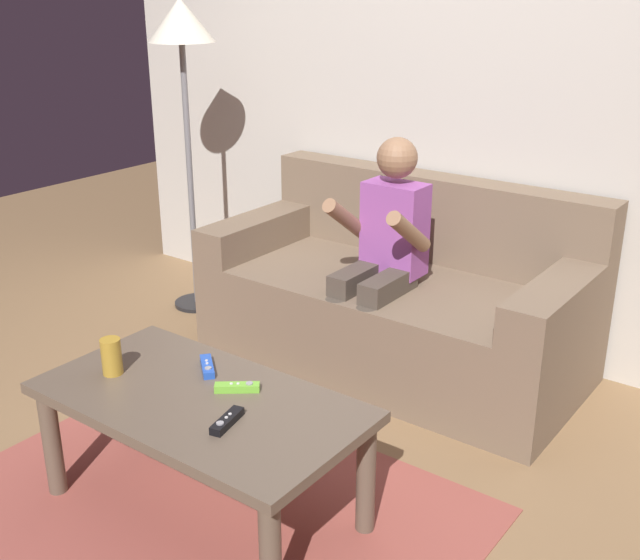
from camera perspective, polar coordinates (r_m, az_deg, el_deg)
ground_plane at (r=2.79m, az=-3.73°, el=-14.38°), size 8.30×8.30×0.00m
wall_back at (r=3.52m, az=11.71°, el=14.71°), size 4.15×0.05×2.50m
couch at (r=3.47m, az=5.80°, el=-1.54°), size 1.64×0.80×0.80m
person_seated_on_couch at (r=3.22m, az=4.57°, el=2.25°), size 0.36×0.44×1.03m
coffee_table at (r=2.48m, az=-8.74°, el=-9.70°), size 1.04×0.55×0.42m
area_rug at (r=2.67m, az=-8.31°, el=-16.19°), size 1.67×1.22×0.01m
game_remote_black_near_edge at (r=2.29m, az=-6.81°, el=-10.19°), size 0.07×0.14×0.03m
game_remote_blue_center at (r=2.60m, az=-8.24°, el=-6.28°), size 0.13×0.12×0.03m
game_remote_lime_far_corner at (r=2.46m, az=-6.07°, el=-7.81°), size 0.13×0.11×0.03m
soda_can at (r=2.62m, az=-15.00°, el=-5.42°), size 0.07×0.07×0.12m
floor_lamp at (r=3.89m, az=-10.06°, el=16.57°), size 0.32×0.32×1.54m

